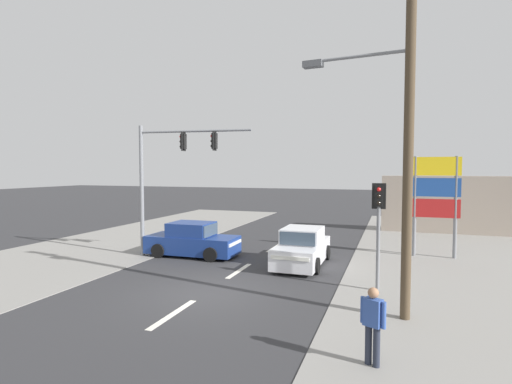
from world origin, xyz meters
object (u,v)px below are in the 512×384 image
pedestrian_at_kerb (373,322)px  sedan_oncoming_near (302,248)px  pedestal_signal_right_kerb (379,218)px  utility_pole_foreground_right (404,121)px  shopping_plaza_sign (435,192)px  traffic_signal_mast (167,166)px  sedan_kerbside_parked (192,241)px

pedestrian_at_kerb → sedan_oncoming_near: bearing=111.8°
pedestal_signal_right_kerb → sedan_oncoming_near: pedestal_signal_right_kerb is taller
utility_pole_foreground_right → sedan_oncoming_near: (-3.80, 5.12, -4.57)m
utility_pole_foreground_right → pedestrian_at_kerb: utility_pole_foreground_right is taller
shopping_plaza_sign → utility_pole_foreground_right: bearing=-100.5°
shopping_plaza_sign → sedan_oncoming_near: size_ratio=1.08×
utility_pole_foreground_right → pedestal_signal_right_kerb: utility_pole_foreground_right is taller
utility_pole_foreground_right → traffic_signal_mast: utility_pole_foreground_right is taller
pedestal_signal_right_kerb → pedestrian_at_kerb: (0.10, -5.28, -1.49)m
sedan_oncoming_near → pedestrian_at_kerb: 8.69m
pedestal_signal_right_kerb → sedan_kerbside_parked: 8.95m
pedestrian_at_kerb → traffic_signal_mast: bearing=141.2°
utility_pole_foreground_right → pedestal_signal_right_kerb: (-0.66, 2.33, -2.86)m
pedestal_signal_right_kerb → sedan_oncoming_near: size_ratio=0.84×
sedan_oncoming_near → sedan_kerbside_parked: bearing=179.7°
pedestal_signal_right_kerb → shopping_plaza_sign: (2.23, 6.12, 0.57)m
sedan_oncoming_near → shopping_plaza_sign: bearing=31.9°
sedan_oncoming_near → pedestrian_at_kerb: size_ratio=2.60×
traffic_signal_mast → shopping_plaza_sign: size_ratio=1.30×
utility_pole_foreground_right → shopping_plaza_sign: bearing=79.5°
sedan_kerbside_parked → traffic_signal_mast: bearing=-146.3°
utility_pole_foreground_right → pedestrian_at_kerb: size_ratio=6.02×
traffic_signal_mast → shopping_plaza_sign: bearing=18.8°
shopping_plaza_sign → pedestrian_at_kerb: bearing=-100.6°
pedestrian_at_kerb → pedestal_signal_right_kerb: bearing=91.0°
traffic_signal_mast → sedan_oncoming_near: (6.09, 0.57, -3.44)m
pedestal_signal_right_kerb → sedan_kerbside_parked: bearing=161.3°
shopping_plaza_sign → sedan_oncoming_near: bearing=-148.1°
pedestrian_at_kerb → sedan_kerbside_parked: bearing=136.1°
traffic_signal_mast → pedestrian_at_kerb: bearing=-38.8°
utility_pole_foreground_right → shopping_plaza_sign: (1.57, 8.46, -2.29)m
pedestal_signal_right_kerb → shopping_plaza_sign: bearing=70.0°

